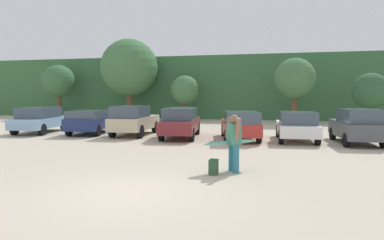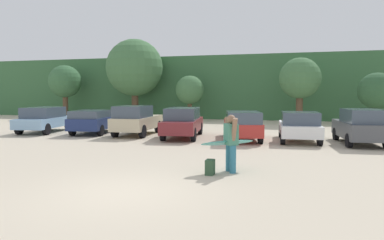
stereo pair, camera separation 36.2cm
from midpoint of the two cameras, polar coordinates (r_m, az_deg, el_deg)
The scene contains 17 objects.
ground_plane at distance 8.99m, azimuth -11.26°, elevation -11.26°, with size 120.00×120.00×0.00m, color beige.
hillside_ridge at distance 38.43m, azimuth 8.80°, elevation 5.04°, with size 108.00×12.00×5.85m, color #38663D.
tree_center_left at distance 36.61m, azimuth -20.72°, elevation 5.72°, with size 3.09×3.09×5.07m.
tree_ridge_back at distance 33.44m, azimuth -10.25°, elevation 8.16°, with size 5.18×5.18×7.30m.
tree_right at distance 31.28m, azimuth -1.46°, elevation 4.76°, with size 2.48×2.48×3.92m.
tree_center at distance 29.13m, azimuth 15.69°, elevation 6.32°, with size 3.17×3.17×5.14m.
tree_far_right at distance 28.93m, azimuth 26.19°, elevation 4.14°, with size 2.61×2.61×3.87m.
parked_car_sky_blue at distance 23.64m, azimuth -23.42°, elevation 0.12°, with size 2.56×4.55×1.54m.
parked_car_navy at distance 22.05m, azimuth -16.20°, elevation -0.14°, with size 2.49×4.48×1.40m.
parked_car_champagne at distance 20.59m, azimuth -9.77°, elevation 0.01°, with size 2.04×4.32×1.70m.
parked_car_maroon at distance 19.34m, azimuth -2.36°, elevation -0.29°, with size 2.39×4.94×1.61m.
parked_car_red at distance 18.40m, azimuth 7.14°, elevation -0.74°, with size 2.58×4.57×1.49m.
parked_car_white at distance 18.54m, azimuth 15.80°, elevation -0.89°, with size 2.10×4.29×1.49m.
parked_car_dark_gray at distance 18.55m, azimuth 24.33°, elevation -0.83°, with size 2.12×4.13×1.67m.
person_adult at distance 10.95m, azimuth 5.74°, elevation -3.14°, with size 0.54×0.72×1.75m.
surfboard_teal at distance 11.10m, azimuth 5.21°, elevation -3.58°, with size 1.72×1.53×0.25m.
backpack_dropped at distance 10.64m, azimuth 2.45°, elevation -7.50°, with size 0.24×0.34×0.45m.
Camera 1 is at (3.61, -7.85, 2.40)m, focal length 33.55 mm.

